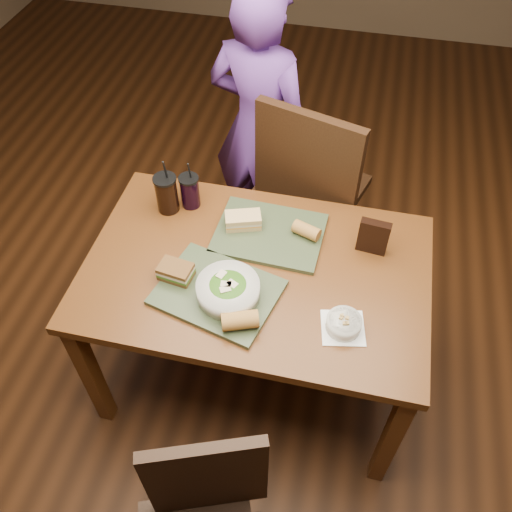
{
  "coord_description": "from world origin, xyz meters",
  "views": [
    {
      "loc": [
        0.29,
        -1.28,
        2.32
      ],
      "look_at": [
        0.0,
        0.0,
        0.82
      ],
      "focal_mm": 38.0,
      "sensor_mm": 36.0,
      "label": 1
    }
  ],
  "objects_px": {
    "soup_bowl": "(344,324)",
    "chip_bag": "(373,237)",
    "dining_table": "(256,283)",
    "baguette_near": "(240,320)",
    "cup_cola": "(167,194)",
    "sandwich_near": "(176,272)",
    "tray_far": "(269,234)",
    "salad_bowl": "(228,289)",
    "tray_near": "(218,292)",
    "baguette_far": "(306,231)",
    "cup_berry": "(190,191)",
    "sandwich_far": "(243,220)",
    "chair_far": "(307,189)",
    "diner": "(260,129)"
  },
  "relations": [
    {
      "from": "chair_far",
      "to": "soup_bowl",
      "type": "height_order",
      "value": "chair_far"
    },
    {
      "from": "chair_far",
      "to": "baguette_far",
      "type": "height_order",
      "value": "chair_far"
    },
    {
      "from": "cup_cola",
      "to": "cup_berry",
      "type": "xyz_separation_m",
      "value": [
        0.08,
        0.05,
        -0.01
      ]
    },
    {
      "from": "sandwich_far",
      "to": "chair_far",
      "type": "bearing_deg",
      "value": 66.01
    },
    {
      "from": "sandwich_near",
      "to": "chip_bag",
      "type": "distance_m",
      "value": 0.75
    },
    {
      "from": "salad_bowl",
      "to": "baguette_near",
      "type": "distance_m",
      "value": 0.14
    },
    {
      "from": "salad_bowl",
      "to": "cup_berry",
      "type": "height_order",
      "value": "cup_berry"
    },
    {
      "from": "baguette_near",
      "to": "chip_bag",
      "type": "xyz_separation_m",
      "value": [
        0.41,
        0.46,
        0.03
      ]
    },
    {
      "from": "tray_far",
      "to": "dining_table",
      "type": "bearing_deg",
      "value": -94.45
    },
    {
      "from": "soup_bowl",
      "to": "sandwich_far",
      "type": "bearing_deg",
      "value": 138.97
    },
    {
      "from": "baguette_near",
      "to": "tray_near",
      "type": "bearing_deg",
      "value": 132.44
    },
    {
      "from": "diner",
      "to": "baguette_far",
      "type": "height_order",
      "value": "diner"
    },
    {
      "from": "chair_far",
      "to": "chip_bag",
      "type": "xyz_separation_m",
      "value": [
        0.31,
        -0.45,
        0.21
      ]
    },
    {
      "from": "tray_near",
      "to": "baguette_far",
      "type": "distance_m",
      "value": 0.44
    },
    {
      "from": "sandwich_near",
      "to": "cup_cola",
      "type": "distance_m",
      "value": 0.39
    },
    {
      "from": "soup_bowl",
      "to": "baguette_near",
      "type": "relative_size",
      "value": 1.38
    },
    {
      "from": "tray_far",
      "to": "soup_bowl",
      "type": "relative_size",
      "value": 2.43
    },
    {
      "from": "baguette_far",
      "to": "cup_cola",
      "type": "relative_size",
      "value": 0.42
    },
    {
      "from": "chair_far",
      "to": "baguette_near",
      "type": "xyz_separation_m",
      "value": [
        -0.09,
        -0.91,
        0.19
      ]
    },
    {
      "from": "dining_table",
      "to": "chip_bag",
      "type": "height_order",
      "value": "chip_bag"
    },
    {
      "from": "sandwich_near",
      "to": "cup_cola",
      "type": "xyz_separation_m",
      "value": [
        -0.15,
        0.35,
        0.04
      ]
    },
    {
      "from": "soup_bowl",
      "to": "cup_cola",
      "type": "height_order",
      "value": "cup_cola"
    },
    {
      "from": "dining_table",
      "to": "sandwich_near",
      "type": "relative_size",
      "value": 9.93
    },
    {
      "from": "diner",
      "to": "chip_bag",
      "type": "distance_m",
      "value": 0.93
    },
    {
      "from": "tray_near",
      "to": "sandwich_far",
      "type": "height_order",
      "value": "sandwich_far"
    },
    {
      "from": "tray_near",
      "to": "cup_cola",
      "type": "relative_size",
      "value": 1.63
    },
    {
      "from": "baguette_far",
      "to": "chip_bag",
      "type": "xyz_separation_m",
      "value": [
        0.26,
        -0.01,
        0.03
      ]
    },
    {
      "from": "soup_bowl",
      "to": "chip_bag",
      "type": "distance_m",
      "value": 0.39
    },
    {
      "from": "tray_near",
      "to": "baguette_far",
      "type": "bearing_deg",
      "value": 52.08
    },
    {
      "from": "tray_near",
      "to": "salad_bowl",
      "type": "xyz_separation_m",
      "value": [
        0.04,
        -0.01,
        0.05
      ]
    },
    {
      "from": "dining_table",
      "to": "tray_far",
      "type": "height_order",
      "value": "tray_far"
    },
    {
      "from": "soup_bowl",
      "to": "cup_cola",
      "type": "relative_size",
      "value": 0.67
    },
    {
      "from": "dining_table",
      "to": "baguette_near",
      "type": "relative_size",
      "value": 10.39
    },
    {
      "from": "tray_far",
      "to": "salad_bowl",
      "type": "height_order",
      "value": "salad_bowl"
    },
    {
      "from": "baguette_near",
      "to": "soup_bowl",
      "type": "bearing_deg",
      "value": 12.88
    },
    {
      "from": "cup_berry",
      "to": "sandwich_far",
      "type": "bearing_deg",
      "value": -19.81
    },
    {
      "from": "baguette_far",
      "to": "cup_cola",
      "type": "bearing_deg",
      "value": 175.89
    },
    {
      "from": "baguette_far",
      "to": "cup_cola",
      "type": "distance_m",
      "value": 0.59
    },
    {
      "from": "tray_near",
      "to": "chip_bag",
      "type": "relative_size",
      "value": 2.8
    },
    {
      "from": "tray_near",
      "to": "chip_bag",
      "type": "bearing_deg",
      "value": 32.86
    },
    {
      "from": "diner",
      "to": "cup_berry",
      "type": "height_order",
      "value": "diner"
    },
    {
      "from": "tray_far",
      "to": "sandwich_far",
      "type": "relative_size",
      "value": 2.66
    },
    {
      "from": "salad_bowl",
      "to": "baguette_near",
      "type": "xyz_separation_m",
      "value": [
        0.07,
        -0.11,
        -0.01
      ]
    },
    {
      "from": "tray_near",
      "to": "tray_far",
      "type": "relative_size",
      "value": 1.0
    },
    {
      "from": "chair_far",
      "to": "sandwich_near",
      "type": "relative_size",
      "value": 8.42
    },
    {
      "from": "chair_far",
      "to": "sandwich_far",
      "type": "xyz_separation_m",
      "value": [
        -0.2,
        -0.44,
        0.18
      ]
    },
    {
      "from": "diner",
      "to": "baguette_near",
      "type": "height_order",
      "value": "diner"
    },
    {
      "from": "cup_cola",
      "to": "chip_bag",
      "type": "xyz_separation_m",
      "value": [
        0.84,
        -0.05,
        -0.01
      ]
    },
    {
      "from": "salad_bowl",
      "to": "soup_bowl",
      "type": "xyz_separation_m",
      "value": [
        0.42,
        -0.04,
        -0.03
      ]
    },
    {
      "from": "soup_bowl",
      "to": "cup_berry",
      "type": "distance_m",
      "value": 0.84
    }
  ]
}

